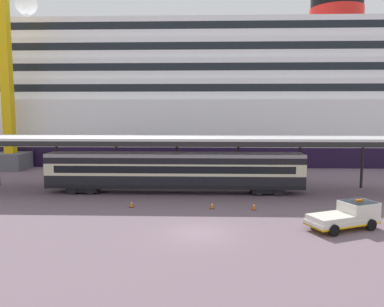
# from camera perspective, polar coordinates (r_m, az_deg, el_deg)

# --- Properties ---
(ground_plane) EXTENTS (400.00, 400.00, 0.00)m
(ground_plane) POSITION_cam_1_polar(r_m,az_deg,el_deg) (26.05, 1.17, -12.13)
(ground_plane) COLOR slate
(cruise_ship) EXTENTS (146.98, 28.38, 31.73)m
(cruise_ship) POSITION_cam_1_polar(r_m,az_deg,el_deg) (69.18, 9.52, 8.23)
(cruise_ship) COLOR black
(cruise_ship) RESTS_ON ground
(platform_canopy) EXTENTS (47.08, 6.25, 5.73)m
(platform_canopy) POSITION_cam_1_polar(r_m,az_deg,el_deg) (37.94, -2.64, 2.20)
(platform_canopy) COLOR silver
(platform_canopy) RESTS_ON ground
(train_carriage) EXTENTS (25.92, 2.81, 4.11)m
(train_carriage) POSITION_cam_1_polar(r_m,az_deg,el_deg) (37.88, -2.67, -2.63)
(train_carriage) COLOR black
(train_carriage) RESTS_ON ground
(service_truck) EXTENTS (5.57, 3.94, 2.02)m
(service_truck) POSITION_cam_1_polar(r_m,az_deg,el_deg) (29.03, 22.86, -8.65)
(service_truck) COLOR silver
(service_truck) RESTS_ON ground
(traffic_cone_near) EXTENTS (0.36, 0.36, 0.67)m
(traffic_cone_near) POSITION_cam_1_polar(r_m,az_deg,el_deg) (32.23, 9.50, -7.94)
(traffic_cone_near) COLOR black
(traffic_cone_near) RESTS_ON ground
(traffic_cone_mid) EXTENTS (0.36, 0.36, 0.64)m
(traffic_cone_mid) POSITION_cam_1_polar(r_m,az_deg,el_deg) (32.17, 3.12, -7.92)
(traffic_cone_mid) COLOR black
(traffic_cone_mid) RESTS_ON ground
(traffic_cone_far) EXTENTS (0.36, 0.36, 0.64)m
(traffic_cone_far) POSITION_cam_1_polar(r_m,az_deg,el_deg) (33.04, -9.25, -7.61)
(traffic_cone_far) COLOR black
(traffic_cone_far) RESTS_ON ground
(dockside_crane) EXTENTS (13.18, 4.40, 65.99)m
(dockside_crane) POSITION_cam_1_polar(r_m,az_deg,el_deg) (59.83, -26.48, 17.91)
(dockside_crane) COLOR #595960
(dockside_crane) RESTS_ON ground
(quay_bollard) EXTENTS (0.48, 0.48, 0.96)m
(quay_bollard) POSITION_cam_1_polar(r_m,az_deg,el_deg) (29.94, 22.74, -9.13)
(quay_bollard) COLOR black
(quay_bollard) RESTS_ON ground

